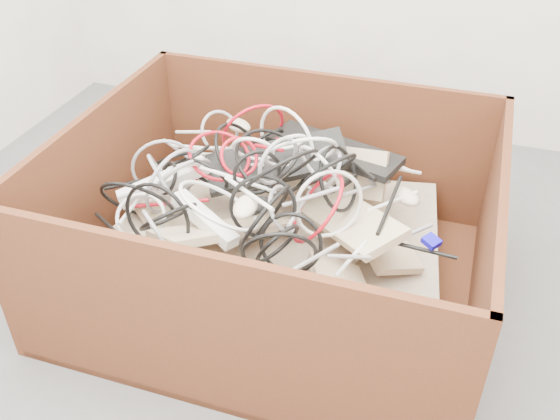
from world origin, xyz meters
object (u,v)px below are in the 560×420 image
(power_strip_right, at_px, (204,219))
(vga_plug, at_px, (431,241))
(cardboard_box, at_px, (273,252))
(power_strip_left, at_px, (163,182))

(power_strip_right, xyz_separation_m, vga_plug, (0.65, 0.10, 0.00))
(cardboard_box, height_order, power_strip_left, cardboard_box)
(power_strip_left, distance_m, power_strip_right, 0.22)
(cardboard_box, distance_m, vga_plug, 0.54)
(vga_plug, bearing_deg, power_strip_right, -135.98)
(cardboard_box, relative_size, power_strip_left, 4.43)
(cardboard_box, bearing_deg, power_strip_right, -135.25)
(cardboard_box, xyz_separation_m, power_strip_left, (-0.35, -0.05, 0.24))
(power_strip_right, bearing_deg, power_strip_left, 177.26)
(cardboard_box, height_order, power_strip_right, cardboard_box)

